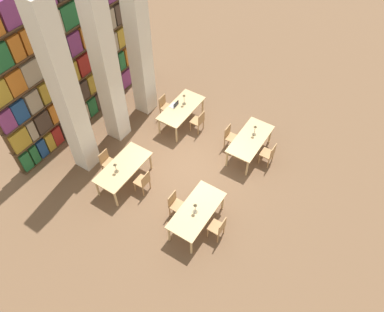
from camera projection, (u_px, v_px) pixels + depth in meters
The scene contains 22 objects.
ground_plane at pixel (189, 167), 12.81m from camera, with size 40.00×40.00×0.00m, color brown.
bookshelf_bank at pixel (72, 58), 12.33m from camera, with size 6.48×0.35×5.50m.
pillar_left at pixel (66, 95), 10.68m from camera, with size 0.62×0.62×6.00m.
pillar_center at pixel (105, 66), 11.59m from camera, with size 0.62×0.62×6.00m.
pillar_right at pixel (138, 40), 12.50m from camera, with size 0.62×0.62×6.00m.
reading_table_0 at pixel (197, 211), 10.86m from camera, with size 1.95×0.92×0.77m.
chair_0 at pixel (218, 228), 10.75m from camera, with size 0.42×0.40×0.89m.
chair_1 at pixel (176, 204), 11.27m from camera, with size 0.42×0.40×0.89m.
desk_lamp_0 at pixel (195, 207), 10.55m from camera, with size 0.14×0.14×0.40m.
reading_table_1 at pixel (250, 140), 12.69m from camera, with size 1.95×0.92×0.77m.
chair_2 at pixel (269, 154), 12.57m from camera, with size 0.42×0.40×0.89m.
chair_3 at pixel (230, 136), 13.09m from camera, with size 0.42×0.40×0.89m.
desk_lamp_1 at pixel (255, 129), 12.52m from camera, with size 0.14×0.14×0.43m.
reading_table_2 at pixel (123, 168), 11.91m from camera, with size 1.95×0.92×0.77m.
chair_4 at pixel (143, 181), 11.82m from camera, with size 0.42×0.40×0.89m.
chair_5 at pixel (107, 162), 12.34m from camera, with size 0.42×0.40×0.89m.
desk_lamp_2 at pixel (115, 166), 11.51m from camera, with size 0.14×0.14×0.40m.
reading_table_3 at pixel (181, 109), 13.69m from camera, with size 1.95×0.92×0.77m.
chair_6 at pixel (198, 121), 13.58m from camera, with size 0.42×0.40×0.89m.
chair_7 at pixel (165, 106), 14.10m from camera, with size 0.42×0.40×0.89m.
desk_lamp_3 at pixel (184, 98), 13.52m from camera, with size 0.14×0.14×0.46m.
laptop at pixel (174, 105), 13.66m from camera, with size 0.32×0.22×0.21m.
Camera 1 is at (-6.66, -4.41, 10.01)m, focal length 35.00 mm.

